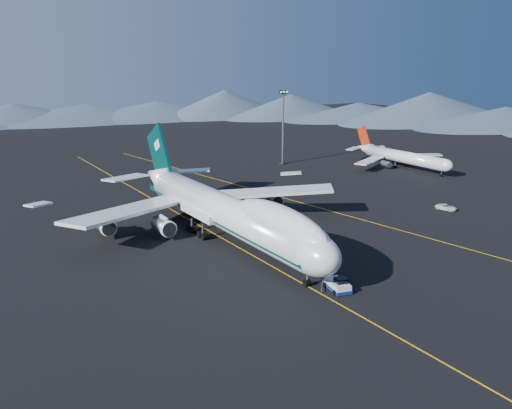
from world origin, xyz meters
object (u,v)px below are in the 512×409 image
floodlight_mast (283,127)px  service_van (446,207)px  pushback_tug (337,286)px  boeing_747 (225,210)px  second_jet (401,157)px

floodlight_mast → service_van: bearing=-90.4°
pushback_tug → boeing_747: bearing=107.9°
boeing_747 → second_jet: (82.14, 36.41, -2.28)m
boeing_747 → pushback_tug: size_ratio=13.72×
pushback_tug → floodlight_mast: size_ratio=0.22×
boeing_747 → floodlight_mast: bearing=48.6°
service_van → second_jet: bearing=38.5°
boeing_747 → floodlight_mast: (54.11, 61.47, 6.22)m
second_jet → service_van: second_jet is taller
boeing_747 → pushback_tug: boeing_747 is taller
floodlight_mast → boeing_747: bearing=-131.4°
service_van → pushback_tug: bearing=-173.0°
second_jet → floodlight_mast: bearing=158.2°
pushback_tug → service_van: 55.75m
boeing_747 → pushback_tug: bearing=-84.3°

